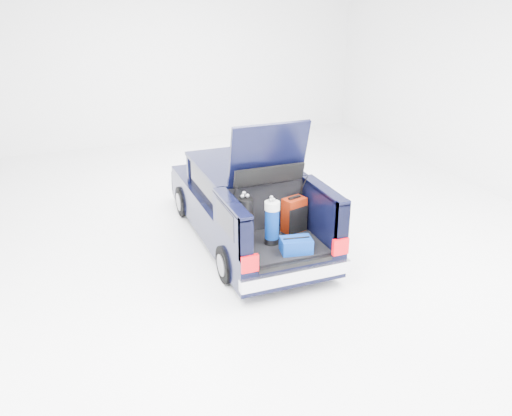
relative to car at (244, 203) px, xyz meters
name	(u,v)px	position (x,y,z in m)	size (l,w,h in m)	color
ground	(246,238)	(0.00, -0.11, -0.67)	(14.00, 14.00, 0.00)	white
car	(244,203)	(0.00, 0.00, 0.00)	(1.87, 4.65, 2.47)	black
red_suitcase	(294,215)	(0.42, -1.28, 0.22)	(0.42, 0.34, 0.62)	#641303
black_golf_bag	(245,221)	(-0.48, -1.38, 0.31)	(0.24, 0.26, 0.85)	black
blue_golf_bag	(272,222)	(-0.10, -1.55, 0.29)	(0.29, 0.29, 0.80)	black
blue_duffel	(296,245)	(0.13, -1.96, 0.04)	(0.52, 0.39, 0.25)	navy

